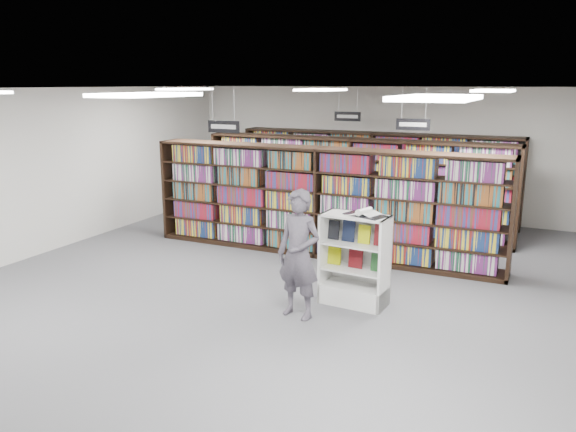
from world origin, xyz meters
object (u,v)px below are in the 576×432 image
at_px(open_book, 365,213).
at_px(bookshelf_row_near, 320,202).
at_px(shopper, 299,254).
at_px(endcap_display, 355,274).

bearing_deg(open_book, bookshelf_row_near, 145.50).
relative_size(bookshelf_row_near, open_book, 10.48).
distance_m(open_book, shopper, 1.17).
height_order(bookshelf_row_near, endcap_display, bookshelf_row_near).
relative_size(bookshelf_row_near, shopper, 3.77).
distance_m(endcap_display, open_book, 0.96).
xyz_separation_m(open_book, shopper, (-0.70, -0.79, -0.50)).
xyz_separation_m(bookshelf_row_near, open_book, (1.54, -2.12, 0.37)).
height_order(open_book, shopper, shopper).
bearing_deg(open_book, endcap_display, -168.41).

